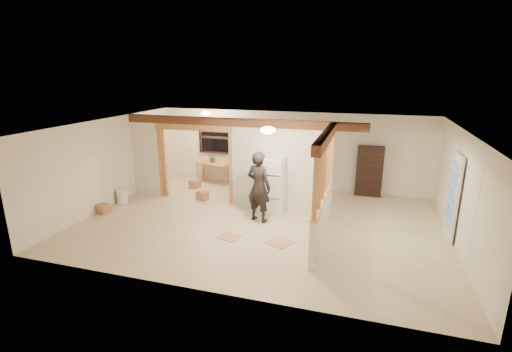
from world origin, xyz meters
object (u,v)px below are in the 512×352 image
(bookshelf, at_px, (369,171))
(work_table, at_px, (214,173))
(shop_vac, at_px, (158,179))
(woman, at_px, (259,187))
(refrigerator, at_px, (272,185))

(bookshelf, bearing_deg, work_table, -178.52)
(work_table, relative_size, shop_vac, 2.20)
(woman, height_order, bookshelf, woman)
(work_table, bearing_deg, shop_vac, -136.85)
(shop_vac, distance_m, bookshelf, 6.85)
(work_table, relative_size, bookshelf, 0.72)
(shop_vac, relative_size, bookshelf, 0.33)
(shop_vac, bearing_deg, bookshelf, 9.30)
(woman, distance_m, shop_vac, 4.51)
(refrigerator, xyz_separation_m, woman, (-0.17, -0.73, 0.15))
(shop_vac, bearing_deg, woman, -24.34)
(refrigerator, distance_m, woman, 0.76)
(refrigerator, relative_size, work_table, 1.35)
(woman, distance_m, bookshelf, 3.98)
(woman, relative_size, shop_vac, 3.58)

